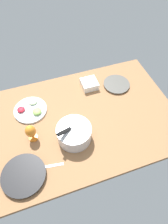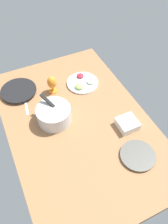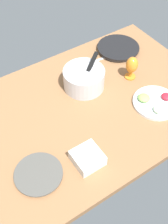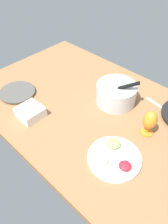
{
  "view_description": "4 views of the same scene",
  "coord_description": "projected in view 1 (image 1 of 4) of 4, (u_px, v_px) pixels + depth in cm",
  "views": [
    {
      "loc": [
        24.12,
        82.16,
        128.43
      ],
      "look_at": [
        -4.56,
        -1.92,
        4.73
      ],
      "focal_mm": 30.27,
      "sensor_mm": 36.0,
      "label": 1
    },
    {
      "loc": [
        -96.83,
        40.16,
        137.34
      ],
      "look_at": [
        2.92,
        -6.76,
        4.73
      ],
      "focal_mm": 36.39,
      "sensor_mm": 36.0,
      "label": 2
    },
    {
      "loc": [
        -63.12,
        -93.47,
        128.1
      ],
      "look_at": [
        -5.21,
        -6.18,
        4.73
      ],
      "focal_mm": 46.02,
      "sensor_mm": 36.0,
      "label": 3
    },
    {
      "loc": [
        69.44,
        -77.8,
        94.04
      ],
      "look_at": [
        4.68,
        -10.03,
        4.73
      ],
      "focal_mm": 35.05,
      "sensor_mm": 36.0,
      "label": 4
    }
  ],
  "objects": [
    {
      "name": "ground_plane",
      "position": [
        80.0,
        120.0,
        1.56
      ],
      "size": [
        160.0,
        104.0,
        4.0
      ],
      "primitive_type": "cube",
      "color": "#8C603D"
    },
    {
      "name": "dinner_plate_left",
      "position": [
        117.0,
        84.0,
        1.75
      ],
      "size": [
        24.17,
        24.17,
        1.97
      ],
      "color": "silver",
      "rests_on": "ground_plane"
    },
    {
      "name": "dinner_plate_right",
      "position": [
        24.0,
        175.0,
        1.26
      ],
      "size": [
        29.83,
        29.83,
        3.18
      ],
      "color": "#4C4C51",
      "rests_on": "ground_plane"
    },
    {
      "name": "mixing_bowl",
      "position": [
        74.0,
        133.0,
        1.39
      ],
      "size": [
        25.97,
        25.58,
        19.18
      ],
      "color": "silver",
      "rests_on": "ground_plane"
    },
    {
      "name": "fruit_platter",
      "position": [
        31.0,
        109.0,
        1.58
      ],
      "size": [
        27.38,
        27.38,
        5.01
      ],
      "color": "silver",
      "rests_on": "ground_plane"
    },
    {
      "name": "hurricane_glass_orange",
      "position": [
        31.0,
        132.0,
        1.36
      ],
      "size": [
        7.74,
        7.74,
        15.93
      ],
      "color": "orange",
      "rests_on": "ground_plane"
    },
    {
      "name": "square_bowl_white",
      "position": [
        89.0,
        84.0,
        1.72
      ],
      "size": [
        14.19,
        14.19,
        6.32
      ],
      "color": "white",
      "rests_on": "ground_plane"
    },
    {
      "name": "fork_by_right_plate",
      "position": [
        51.0,
        166.0,
        1.31
      ],
      "size": [
        18.07,
        4.33,
        0.6
      ],
      "primitive_type": "cube",
      "rotation": [
        0.0,
        0.0,
        -0.14
      ],
      "color": "silver",
      "rests_on": "ground_plane"
    }
  ]
}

